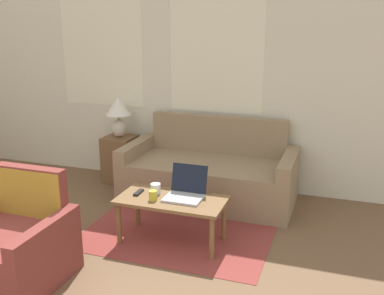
{
  "coord_description": "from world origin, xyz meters",
  "views": [
    {
      "loc": [
        2.07,
        -1.39,
        1.95
      ],
      "look_at": [
        0.71,
        2.58,
        0.75
      ],
      "focal_mm": 42.0,
      "sensor_mm": 36.0,
      "label": 1
    }
  ],
  "objects_px": {
    "couch": "(210,175)",
    "cup_yellow": "(153,195)",
    "tv_remote": "(139,192)",
    "laptop": "(186,191)",
    "armchair": "(12,248)",
    "table_lamp": "(118,111)",
    "coffee_table": "(172,204)",
    "cup_navy": "(156,189)"
  },
  "relations": [
    {
      "from": "armchair",
      "to": "laptop",
      "type": "bearing_deg",
      "value": 45.14
    },
    {
      "from": "coffee_table",
      "to": "cup_yellow",
      "type": "distance_m",
      "value": 0.19
    },
    {
      "from": "cup_navy",
      "to": "table_lamp",
      "type": "bearing_deg",
      "value": 129.63
    },
    {
      "from": "table_lamp",
      "to": "coffee_table",
      "type": "relative_size",
      "value": 0.5
    },
    {
      "from": "laptop",
      "to": "cup_navy",
      "type": "height_order",
      "value": "laptop"
    },
    {
      "from": "armchair",
      "to": "coffee_table",
      "type": "height_order",
      "value": "armchair"
    },
    {
      "from": "armchair",
      "to": "tv_remote",
      "type": "xyz_separation_m",
      "value": [
        0.6,
        0.98,
        0.17
      ]
    },
    {
      "from": "cup_navy",
      "to": "tv_remote",
      "type": "relative_size",
      "value": 0.63
    },
    {
      "from": "cup_navy",
      "to": "cup_yellow",
      "type": "relative_size",
      "value": 1.08
    },
    {
      "from": "coffee_table",
      "to": "armchair",
      "type": "bearing_deg",
      "value": -133.92
    },
    {
      "from": "laptop",
      "to": "cup_yellow",
      "type": "height_order",
      "value": "laptop"
    },
    {
      "from": "couch",
      "to": "cup_navy",
      "type": "xyz_separation_m",
      "value": [
        -0.21,
        -1.04,
        0.19
      ]
    },
    {
      "from": "table_lamp",
      "to": "cup_navy",
      "type": "bearing_deg",
      "value": -50.37
    },
    {
      "from": "tv_remote",
      "to": "laptop",
      "type": "bearing_deg",
      "value": 8.17
    },
    {
      "from": "armchair",
      "to": "table_lamp",
      "type": "relative_size",
      "value": 1.7
    },
    {
      "from": "couch",
      "to": "table_lamp",
      "type": "height_order",
      "value": "table_lamp"
    },
    {
      "from": "cup_yellow",
      "to": "tv_remote",
      "type": "height_order",
      "value": "cup_yellow"
    },
    {
      "from": "laptop",
      "to": "cup_yellow",
      "type": "xyz_separation_m",
      "value": [
        -0.25,
        -0.16,
        -0.02
      ]
    },
    {
      "from": "cup_yellow",
      "to": "tv_remote",
      "type": "bearing_deg",
      "value": 152.37
    },
    {
      "from": "couch",
      "to": "tv_remote",
      "type": "relative_size",
      "value": 12.44
    },
    {
      "from": "armchair",
      "to": "cup_navy",
      "type": "bearing_deg",
      "value": 53.91
    },
    {
      "from": "tv_remote",
      "to": "cup_navy",
      "type": "bearing_deg",
      "value": 18.49
    },
    {
      "from": "table_lamp",
      "to": "cup_navy",
      "type": "relative_size",
      "value": 5.17
    },
    {
      "from": "table_lamp",
      "to": "laptop",
      "type": "distance_m",
      "value": 1.81
    },
    {
      "from": "cup_yellow",
      "to": "couch",
      "type": "bearing_deg",
      "value": 81.72
    },
    {
      "from": "coffee_table",
      "to": "laptop",
      "type": "bearing_deg",
      "value": 35.38
    },
    {
      "from": "table_lamp",
      "to": "cup_navy",
      "type": "xyz_separation_m",
      "value": [
        1.0,
        -1.21,
        -0.42
      ]
    },
    {
      "from": "couch",
      "to": "cup_navy",
      "type": "distance_m",
      "value": 1.07
    },
    {
      "from": "couch",
      "to": "cup_yellow",
      "type": "relative_size",
      "value": 21.45
    },
    {
      "from": "laptop",
      "to": "tv_remote",
      "type": "relative_size",
      "value": 2.21
    },
    {
      "from": "couch",
      "to": "armchair",
      "type": "distance_m",
      "value": 2.28
    },
    {
      "from": "coffee_table",
      "to": "cup_yellow",
      "type": "bearing_deg",
      "value": -149.0
    },
    {
      "from": "armchair",
      "to": "cup_navy",
      "type": "height_order",
      "value": "armchair"
    },
    {
      "from": "table_lamp",
      "to": "armchair",
      "type": "bearing_deg",
      "value": -83.62
    },
    {
      "from": "laptop",
      "to": "table_lamp",
      "type": "bearing_deg",
      "value": 137.13
    },
    {
      "from": "couch",
      "to": "tv_remote",
      "type": "height_order",
      "value": "couch"
    },
    {
      "from": "table_lamp",
      "to": "cup_yellow",
      "type": "height_order",
      "value": "table_lamp"
    },
    {
      "from": "armchair",
      "to": "tv_remote",
      "type": "bearing_deg",
      "value": 58.42
    },
    {
      "from": "couch",
      "to": "armchair",
      "type": "xyz_separation_m",
      "value": [
        -0.97,
        -2.07,
        -0.01
      ]
    },
    {
      "from": "coffee_table",
      "to": "cup_yellow",
      "type": "xyz_separation_m",
      "value": [
        -0.14,
        -0.09,
        0.09
      ]
    },
    {
      "from": "couch",
      "to": "cup_navy",
      "type": "height_order",
      "value": "couch"
    },
    {
      "from": "cup_navy",
      "to": "cup_yellow",
      "type": "bearing_deg",
      "value": -75.13
    }
  ]
}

